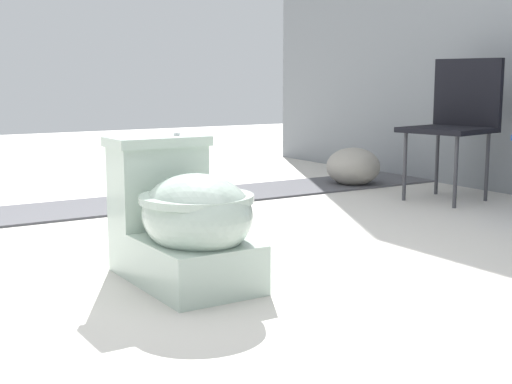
% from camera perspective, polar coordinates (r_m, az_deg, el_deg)
% --- Properties ---
extents(ground_plane, '(14.00, 14.00, 0.00)m').
position_cam_1_polar(ground_plane, '(2.72, -9.76, -6.38)').
color(ground_plane, beige).
extents(gravel_strip, '(0.56, 8.00, 0.01)m').
position_cam_1_polar(gravel_strip, '(4.14, -10.54, -0.97)').
color(gravel_strip, '#4C4C51').
rests_on(gravel_strip, ground).
extents(toilet, '(0.63, 0.39, 0.52)m').
position_cam_1_polar(toilet, '(2.52, -5.75, -2.37)').
color(toilet, '#B2C6B7').
rests_on(toilet, ground).
extents(folding_chair_left, '(0.52, 0.52, 0.83)m').
position_cam_1_polar(folding_chair_left, '(4.40, 15.80, 6.06)').
color(folding_chair_left, black).
rests_on(folding_chair_left, ground).
extents(boulder_near, '(0.42, 0.42, 0.26)m').
position_cam_1_polar(boulder_near, '(4.85, 7.78, 2.02)').
color(boulder_near, gray).
rests_on(boulder_near, ground).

